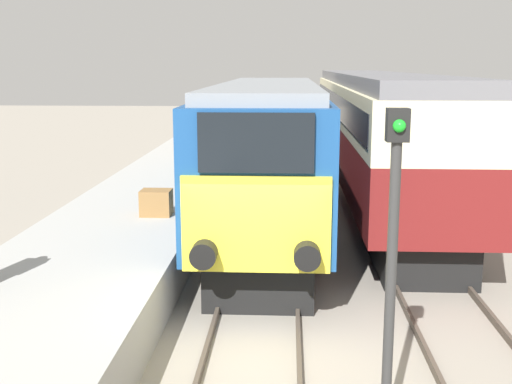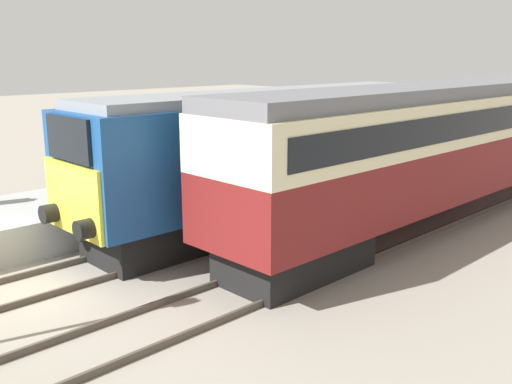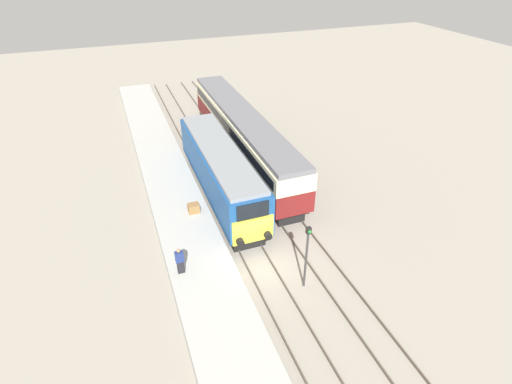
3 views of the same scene
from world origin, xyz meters
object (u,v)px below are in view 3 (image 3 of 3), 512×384
at_px(passenger_carriage, 243,131).
at_px(luggage_crate, 194,208).
at_px(signal_post, 307,253).
at_px(person_on_platform, 180,261).
at_px(locomotive, 221,171).

relative_size(passenger_carriage, luggage_crate, 29.12).
bearing_deg(luggage_crate, signal_post, -60.42).
bearing_deg(person_on_platform, signal_post, -20.95).
xyz_separation_m(passenger_carriage, person_on_platform, (-7.81, -12.66, -0.77)).
relative_size(locomotive, passenger_carriage, 0.66).
bearing_deg(locomotive, person_on_platform, -120.41).
xyz_separation_m(person_on_platform, signal_post, (6.11, -2.34, 0.61)).
relative_size(person_on_platform, luggage_crate, 2.26).
relative_size(locomotive, luggage_crate, 19.25).
bearing_deg(signal_post, person_on_platform, 159.05).
distance_m(locomotive, person_on_platform, 8.72).
distance_m(locomotive, luggage_crate, 3.60).
xyz_separation_m(signal_post, luggage_crate, (-4.23, 7.46, -1.09)).
relative_size(passenger_carriage, signal_post, 5.15).
xyz_separation_m(locomotive, signal_post, (1.70, -9.85, 0.16)).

